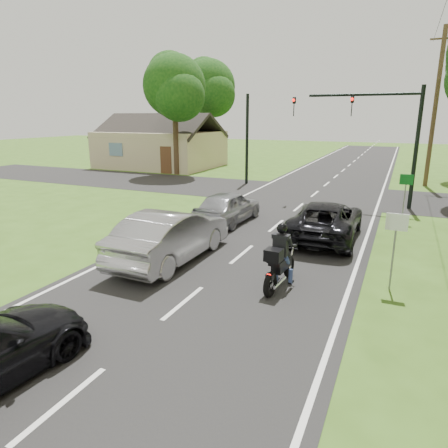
{
  "coord_description": "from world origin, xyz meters",
  "views": [
    {
      "loc": [
        4.68,
        -7.96,
        4.54
      ],
      "look_at": [
        -0.22,
        3.0,
        1.3
      ],
      "focal_mm": 32.0,
      "sensor_mm": 36.0,
      "label": 1
    }
  ],
  "objects_px": {
    "utility_pole_far": "(435,108)",
    "sign_green": "(406,186)",
    "motorcycle_rider": "(280,262)",
    "dark_suv": "(326,220)",
    "silver_suv": "(228,207)",
    "silver_sedan": "(171,236)",
    "traffic_signal": "(378,125)",
    "sign_white": "(396,233)"
  },
  "relations": [
    {
      "from": "utility_pole_far",
      "to": "sign_green",
      "type": "relative_size",
      "value": 4.71
    },
    {
      "from": "motorcycle_rider",
      "to": "utility_pole_far",
      "type": "relative_size",
      "value": 0.21
    },
    {
      "from": "dark_suv",
      "to": "silver_suv",
      "type": "height_order",
      "value": "same"
    },
    {
      "from": "dark_suv",
      "to": "silver_sedan",
      "type": "xyz_separation_m",
      "value": [
        -4.11,
        -4.5,
        0.11
      ]
    },
    {
      "from": "motorcycle_rider",
      "to": "utility_pole_far",
      "type": "xyz_separation_m",
      "value": [
        4.29,
        20.07,
        4.36
      ]
    },
    {
      "from": "traffic_signal",
      "to": "silver_suv",
      "type": "bearing_deg",
      "value": -130.83
    },
    {
      "from": "traffic_signal",
      "to": "utility_pole_far",
      "type": "relative_size",
      "value": 0.64
    },
    {
      "from": "silver_sedan",
      "to": "silver_suv",
      "type": "height_order",
      "value": "silver_sedan"
    },
    {
      "from": "motorcycle_rider",
      "to": "silver_suv",
      "type": "height_order",
      "value": "motorcycle_rider"
    },
    {
      "from": "motorcycle_rider",
      "to": "sign_green",
      "type": "distance_m",
      "value": 9.57
    },
    {
      "from": "utility_pole_far",
      "to": "silver_sedan",
      "type": "bearing_deg",
      "value": -112.57
    },
    {
      "from": "sign_white",
      "to": "silver_sedan",
      "type": "bearing_deg",
      "value": -176.31
    },
    {
      "from": "motorcycle_rider",
      "to": "utility_pole_far",
      "type": "distance_m",
      "value": 20.98
    },
    {
      "from": "motorcycle_rider",
      "to": "sign_white",
      "type": "bearing_deg",
      "value": 25.1
    },
    {
      "from": "dark_suv",
      "to": "traffic_signal",
      "type": "bearing_deg",
      "value": -100.55
    },
    {
      "from": "silver_sedan",
      "to": "motorcycle_rider",
      "type": "bearing_deg",
      "value": 171.5
    },
    {
      "from": "motorcycle_rider",
      "to": "sign_green",
      "type": "xyz_separation_m",
      "value": [
        2.99,
        9.05,
        0.88
      ]
    },
    {
      "from": "utility_pole_far",
      "to": "sign_white",
      "type": "bearing_deg",
      "value": -94.51
    },
    {
      "from": "motorcycle_rider",
      "to": "silver_suv",
      "type": "xyz_separation_m",
      "value": [
        -4.04,
        5.75,
        0.01
      ]
    },
    {
      "from": "traffic_signal",
      "to": "sign_white",
      "type": "relative_size",
      "value": 3.0
    },
    {
      "from": "traffic_signal",
      "to": "sign_green",
      "type": "relative_size",
      "value": 3.0
    },
    {
      "from": "silver_suv",
      "to": "utility_pole_far",
      "type": "xyz_separation_m",
      "value": [
        8.32,
        14.32,
        4.36
      ]
    },
    {
      "from": "sign_green",
      "to": "motorcycle_rider",
      "type": "bearing_deg",
      "value": -108.27
    },
    {
      "from": "silver_suv",
      "to": "sign_green",
      "type": "xyz_separation_m",
      "value": [
        7.02,
        3.3,
        0.87
      ]
    },
    {
      "from": "dark_suv",
      "to": "sign_white",
      "type": "distance_m",
      "value": 4.85
    },
    {
      "from": "motorcycle_rider",
      "to": "dark_suv",
      "type": "distance_m",
      "value": 5.13
    },
    {
      "from": "traffic_signal",
      "to": "utility_pole_far",
      "type": "xyz_separation_m",
      "value": [
        2.86,
        8.0,
        0.95
      ]
    },
    {
      "from": "motorcycle_rider",
      "to": "sign_green",
      "type": "relative_size",
      "value": 1.0
    },
    {
      "from": "sign_white",
      "to": "dark_suv",
      "type": "bearing_deg",
      "value": 121.27
    },
    {
      "from": "silver_sedan",
      "to": "utility_pole_far",
      "type": "distance_m",
      "value": 21.48
    },
    {
      "from": "silver_sedan",
      "to": "traffic_signal",
      "type": "distance_m",
      "value": 13.0
    },
    {
      "from": "silver_sedan",
      "to": "dark_suv",
      "type": "bearing_deg",
      "value": -131.55
    },
    {
      "from": "dark_suv",
      "to": "utility_pole_far",
      "type": "distance_m",
      "value": 16.07
    },
    {
      "from": "dark_suv",
      "to": "sign_white",
      "type": "relative_size",
      "value": 2.42
    },
    {
      "from": "motorcycle_rider",
      "to": "sign_green",
      "type": "bearing_deg",
      "value": 76.2
    },
    {
      "from": "silver_sedan",
      "to": "silver_suv",
      "type": "xyz_separation_m",
      "value": [
        -0.24,
        5.12,
        -0.11
      ]
    },
    {
      "from": "traffic_signal",
      "to": "sign_green",
      "type": "distance_m",
      "value": 4.24
    },
    {
      "from": "silver_suv",
      "to": "utility_pole_far",
      "type": "distance_m",
      "value": 17.13
    },
    {
      "from": "dark_suv",
      "to": "sign_green",
      "type": "relative_size",
      "value": 2.42
    },
    {
      "from": "motorcycle_rider",
      "to": "sign_white",
      "type": "relative_size",
      "value": 1.0
    },
    {
      "from": "dark_suv",
      "to": "silver_suv",
      "type": "bearing_deg",
      "value": -9.6
    },
    {
      "from": "silver_suv",
      "to": "traffic_signal",
      "type": "height_order",
      "value": "traffic_signal"
    }
  ]
}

